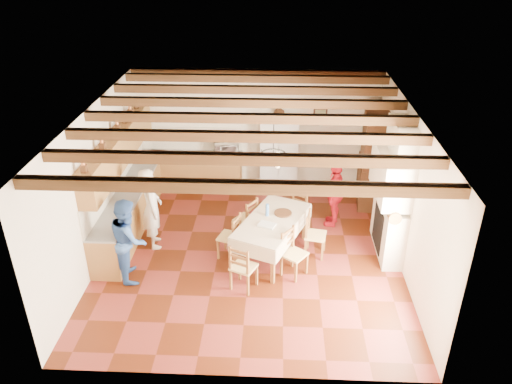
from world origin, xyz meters
TOP-DOWN VIEW (x-y plane):
  - floor at (0.00, 0.00)m, footprint 6.00×6.50m
  - ceiling at (0.00, 0.00)m, footprint 6.00×6.50m
  - wall_back at (0.00, 3.26)m, footprint 6.00×0.02m
  - wall_front at (0.00, -3.26)m, footprint 6.00×0.02m
  - wall_left at (-3.01, 0.00)m, footprint 0.02×6.50m
  - wall_right at (3.01, 0.00)m, footprint 0.02×6.50m
  - ceiling_beams at (0.00, 0.00)m, footprint 6.00×6.30m
  - lower_cabinets_left at (-2.70, 1.05)m, footprint 0.60×4.30m
  - lower_cabinets_back at (-1.55, 2.95)m, footprint 2.30×0.60m
  - countertop_left at (-2.70, 1.05)m, footprint 0.62×4.30m
  - countertop_back at (-1.55, 2.95)m, footprint 2.34×0.62m
  - backsplash_left at (-2.98, 1.05)m, footprint 0.03×4.30m
  - backsplash_back at (-1.55, 3.23)m, footprint 2.30×0.03m
  - upper_cabinets at (-2.83, 1.05)m, footprint 0.35×4.20m
  - fireplace at (2.72, 0.20)m, footprint 0.56×1.60m
  - wall_picture at (1.55, 3.23)m, footprint 0.34×0.03m
  - refrigerator at (0.55, 3.11)m, footprint 0.95×0.79m
  - hutch at (2.75, 2.34)m, footprint 0.67×1.34m
  - dining_table at (0.44, -0.06)m, footprint 1.63×2.12m
  - chandelier at (0.44, -0.06)m, footprint 0.47×0.47m
  - chair_left_near at (-0.42, -0.15)m, footprint 0.51×0.52m
  - chair_left_far at (-0.14, 0.54)m, footprint 0.56×0.57m
  - chair_right_near at (0.88, -0.71)m, footprint 0.57×0.58m
  - chair_right_far at (1.32, -0.02)m, footprint 0.47×0.49m
  - chair_end_near at (-0.06, -1.15)m, footprint 0.55×0.54m
  - chair_end_far at (0.92, 0.94)m, footprint 0.58×0.57m
  - person_man at (-2.03, 0.20)m, footprint 0.60×0.74m
  - person_woman_blue at (-2.22, -0.87)m, footprint 0.83×0.95m
  - person_woman_red at (1.80, 1.22)m, footprint 0.61×0.96m
  - microwave at (-0.77, 2.95)m, footprint 0.65×0.50m
  - fridge_vase at (0.53, 3.11)m, footprint 0.32×0.32m

SIDE VIEW (x-z plane):
  - floor at x=0.00m, z-range -0.02..0.00m
  - lower_cabinets_left at x=-2.70m, z-range 0.00..0.86m
  - lower_cabinets_back at x=-1.55m, z-range 0.00..0.86m
  - chair_left_near at x=-0.42m, z-range 0.00..0.96m
  - chair_left_far at x=-0.14m, z-range 0.00..0.96m
  - chair_right_near at x=0.88m, z-range 0.00..0.96m
  - chair_right_far at x=1.32m, z-range 0.00..0.96m
  - chair_end_near at x=-0.06m, z-range 0.00..0.96m
  - chair_end_far at x=0.92m, z-range 0.00..0.96m
  - dining_table at x=0.44m, z-range 0.33..1.16m
  - person_woman_red at x=1.80m, z-range 0.00..1.52m
  - person_woman_blue at x=-2.22m, z-range 0.00..1.65m
  - countertop_left at x=-2.70m, z-range 0.86..0.90m
  - countertop_back at x=-1.55m, z-range 0.86..0.90m
  - person_man at x=-2.03m, z-range 0.00..1.76m
  - refrigerator at x=0.55m, z-range 0.00..1.87m
  - microwave at x=-0.77m, z-range 0.90..1.22m
  - hutch at x=2.75m, z-range 0.00..2.35m
  - backsplash_left at x=-2.98m, z-range 0.90..1.50m
  - backsplash_back at x=-1.55m, z-range 0.90..1.50m
  - fireplace at x=2.72m, z-range 0.00..2.80m
  - wall_back at x=0.00m, z-range 0.00..3.00m
  - wall_front at x=0.00m, z-range 0.00..3.00m
  - wall_left at x=-3.01m, z-range 0.00..3.00m
  - wall_right at x=3.01m, z-range 0.00..3.00m
  - upper_cabinets at x=-2.83m, z-range 1.50..2.20m
  - wall_picture at x=1.55m, z-range 1.64..2.06m
  - fridge_vase at x=0.53m, z-range 1.87..2.15m
  - chandelier at x=0.44m, z-range 2.23..2.27m
  - ceiling_beams at x=0.00m, z-range 2.83..2.99m
  - ceiling at x=0.00m, z-range 3.00..3.02m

